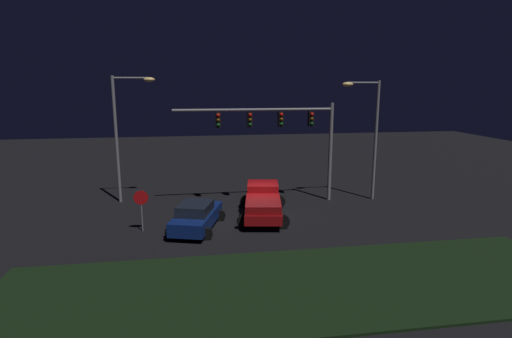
{
  "coord_description": "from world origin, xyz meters",
  "views": [
    {
      "loc": [
        -3.96,
        -22.87,
        7.63
      ],
      "look_at": [
        -0.22,
        0.53,
        2.75
      ],
      "focal_mm": 28.7,
      "sensor_mm": 36.0,
      "label": 1
    }
  ],
  "objects_px": {
    "pickup_truck": "(263,200)",
    "street_lamp_left": "(124,124)",
    "traffic_signal_gantry": "(281,126)",
    "street_lamp_right": "(369,126)",
    "car_sedan": "(196,216)",
    "stop_sign": "(141,203)"
  },
  "relations": [
    {
      "from": "street_lamp_right",
      "to": "stop_sign",
      "type": "xyz_separation_m",
      "value": [
        -14.28,
        -4.02,
        -3.44
      ]
    },
    {
      "from": "traffic_signal_gantry",
      "to": "pickup_truck",
      "type": "bearing_deg",
      "value": -120.42
    },
    {
      "from": "traffic_signal_gantry",
      "to": "street_lamp_right",
      "type": "distance_m",
      "value": 5.86
    },
    {
      "from": "traffic_signal_gantry",
      "to": "street_lamp_left",
      "type": "relative_size",
      "value": 1.26
    },
    {
      "from": "pickup_truck",
      "to": "traffic_signal_gantry",
      "type": "height_order",
      "value": "traffic_signal_gantry"
    },
    {
      "from": "stop_sign",
      "to": "car_sedan",
      "type": "bearing_deg",
      "value": -2.92
    },
    {
      "from": "pickup_truck",
      "to": "street_lamp_left",
      "type": "relative_size",
      "value": 0.69
    },
    {
      "from": "traffic_signal_gantry",
      "to": "stop_sign",
      "type": "bearing_deg",
      "value": -152.99
    },
    {
      "from": "street_lamp_left",
      "to": "traffic_signal_gantry",
      "type": "bearing_deg",
      "value": -9.74
    },
    {
      "from": "car_sedan",
      "to": "street_lamp_left",
      "type": "height_order",
      "value": "street_lamp_left"
    },
    {
      "from": "pickup_truck",
      "to": "traffic_signal_gantry",
      "type": "xyz_separation_m",
      "value": [
        1.68,
        2.86,
        4.03
      ]
    },
    {
      "from": "street_lamp_left",
      "to": "pickup_truck",
      "type": "bearing_deg",
      "value": -28.87
    },
    {
      "from": "car_sedan",
      "to": "stop_sign",
      "type": "height_order",
      "value": "stop_sign"
    },
    {
      "from": "traffic_signal_gantry",
      "to": "street_lamp_right",
      "type": "relative_size",
      "value": 1.3
    },
    {
      "from": "stop_sign",
      "to": "street_lamp_right",
      "type": "bearing_deg",
      "value": 15.73
    },
    {
      "from": "pickup_truck",
      "to": "stop_sign",
      "type": "xyz_separation_m",
      "value": [
        -6.75,
        -1.44,
        0.56
      ]
    },
    {
      "from": "pickup_truck",
      "to": "car_sedan",
      "type": "bearing_deg",
      "value": 121.56
    },
    {
      "from": "pickup_truck",
      "to": "street_lamp_right",
      "type": "xyz_separation_m",
      "value": [
        7.53,
        2.58,
        4.01
      ]
    },
    {
      "from": "street_lamp_left",
      "to": "stop_sign",
      "type": "distance_m",
      "value": 7.18
    },
    {
      "from": "pickup_truck",
      "to": "car_sedan",
      "type": "distance_m",
      "value": 4.22
    },
    {
      "from": "pickup_truck",
      "to": "street_lamp_left",
      "type": "height_order",
      "value": "street_lamp_left"
    },
    {
      "from": "pickup_truck",
      "to": "street_lamp_right",
      "type": "height_order",
      "value": "street_lamp_right"
    }
  ]
}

